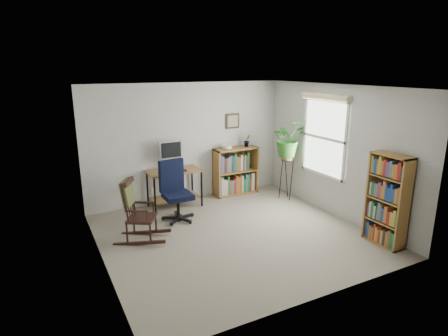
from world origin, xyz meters
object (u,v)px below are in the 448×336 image
rocking_chair (141,210)px  tall_bookshelf (388,200)px  desk (175,188)px  low_bookshelf (236,171)px  office_chair (178,191)px

rocking_chair → tall_bookshelf: size_ratio=0.71×
rocking_chair → tall_bookshelf: bearing=-87.8°
desk → rocking_chair: rocking_chair is taller
rocking_chair → desk: bearing=-8.3°
low_bookshelf → tall_bookshelf: 3.29m
desk → tall_bookshelf: size_ratio=0.72×
tall_bookshelf → rocking_chair: bearing=150.7°
desk → rocking_chair: 1.54m
rocking_chair → office_chair: bearing=-27.3°
office_chair → tall_bookshelf: (2.54, -2.34, 0.17)m
desk → office_chair: 0.74m
office_chair → low_bookshelf: (1.64, 0.82, -0.04)m
desk → office_chair: size_ratio=0.94×
office_chair → low_bookshelf: bearing=18.3°
office_chair → rocking_chair: (-0.79, -0.48, -0.04)m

